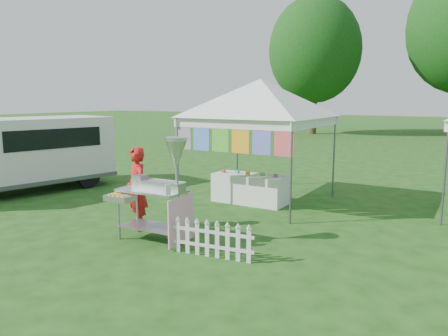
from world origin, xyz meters
The scene contains 8 objects.
ground centered at (0.00, 0.00, 0.00)m, with size 120.00×120.00×0.00m, color #1C4213.
canopy_main centered at (0.00, 3.49, 2.99)m, with size 4.24×4.24×3.45m.
tree_left centered at (-6.00, 24.00, 5.83)m, with size 6.40×6.40×9.53m.
donut_cart centered at (-0.11, -0.16, 1.11)m, with size 1.35×0.98×1.89m.
vendor centered at (-1.02, 0.23, 0.81)m, with size 0.59×0.39×1.61m, color red.
cargo_van centered at (-6.07, 1.30, 1.08)m, with size 2.95×5.13×2.01m.
picket_fence centered at (1.08, -0.34, 0.29)m, with size 1.43×0.21×0.56m.
display_table centered at (-0.14, 3.26, 0.35)m, with size 1.80×0.70×0.70m, color white.
Camera 1 is at (4.72, -6.02, 2.55)m, focal length 35.00 mm.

